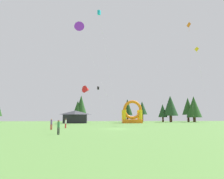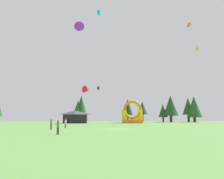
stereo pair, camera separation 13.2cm
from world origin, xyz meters
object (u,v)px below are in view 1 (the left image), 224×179
Objects in this scene: kite_orange_diamond at (189,26)px; person_midfield at (59,126)px; inflatable_orange_dome at (132,115)px; kite_red_delta at (87,90)px; person_far_side at (66,122)px; kite_purple_delta at (79,28)px; person_near_camera at (51,123)px; kite_cyan_box at (99,13)px; kite_yellow_diamond at (197,50)px; festival_tent at (75,117)px; kite_black_box at (98,88)px.

kite_orange_diamond is 16.18× the size of person_midfield.
person_midfield is at bearing -109.84° from inflatable_orange_dome.
kite_orange_diamond is 33.65m from kite_red_delta.
kite_red_delta is 6.13× the size of person_far_side.
inflatable_orange_dome is (15.43, 17.57, -21.08)m from kite_purple_delta.
kite_cyan_box is at bearing -118.87° from person_near_camera.
person_near_camera is at bearing -153.66° from person_far_side.
kite_cyan_box reaches higher than kite_red_delta.
kite_yellow_diamond is 11.44× the size of person_far_side.
kite_yellow_diamond is at bearing -25.57° from festival_tent.
person_far_side is at bearing -120.29° from inflatable_orange_dome.
person_midfield is (-4.58, -36.76, -9.27)m from kite_black_box.
kite_yellow_diamond is 2.77× the size of festival_tent.
kite_orange_diamond reaches higher than person_midfield.
person_near_camera is (-32.61, -20.70, -26.03)m from kite_orange_diamond.
person_far_side is at bearing -104.44° from kite_black_box.
kite_black_box is (-25.58, 9.81, -8.85)m from kite_yellow_diamond.
kite_red_delta is (1.44, 9.63, -14.01)m from kite_purple_delta.
kite_purple_delta reaches higher than person_midfield.
inflatable_orange_dome is (10.80, 5.85, -7.78)m from kite_black_box.
kite_yellow_diamond is at bearing 3.62° from kite_purple_delta.
kite_red_delta is at bearing -75.64° from person_midfield.
kite_red_delta is 1.49× the size of inflatable_orange_dome.
kite_yellow_diamond is 2.78× the size of inflatable_orange_dome.
person_midfield is (0.05, -25.04, -22.57)m from kite_purple_delta.
festival_tent reaches higher than person_near_camera.
kite_yellow_diamond is 11.19× the size of person_near_camera.
kite_red_delta is at bearing -150.40° from inflatable_orange_dome.
festival_tent is (-32.65, 15.62, -17.18)m from kite_yellow_diamond.
kite_orange_diamond is at bearing -20.96° from festival_tent.
kite_cyan_box is at bearing -160.01° from kite_orange_diamond.
inflatable_orange_dome reaches higher than person_midfield.
person_midfield is (-30.16, -26.95, -18.12)m from kite_yellow_diamond.
kite_orange_diamond reaches higher than person_near_camera.
kite_purple_delta is 2.31× the size of kite_black_box.
inflatable_orange_dome reaches higher than festival_tent.
inflatable_orange_dome is at bearing -114.56° from person_near_camera.
kite_cyan_box is 0.94× the size of kite_orange_diamond.
kite_purple_delta reaches higher than person_near_camera.
kite_purple_delta is 14.30× the size of person_far_side.
person_near_camera reaches higher than person_midfield.
kite_red_delta reaches higher than person_near_camera.
kite_red_delta is 3.88m from kite_black_box.
inflatable_orange_dome is at bearing 0.13° from festival_tent.
person_near_camera is at bearing -118.82° from inflatable_orange_dome.
kite_yellow_diamond reaches higher than inflatable_orange_dome.
kite_yellow_diamond is 40.06m from festival_tent.
kite_black_box is at bearing -80.44° from person_midfield.
kite_orange_diamond is (25.05, 9.11, 1.43)m from kite_cyan_box.
kite_black_box is 25.10m from person_far_side.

